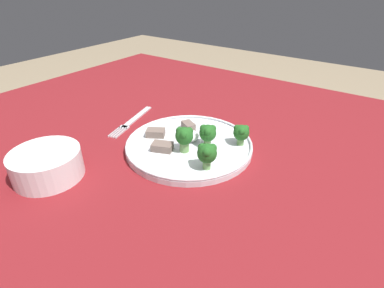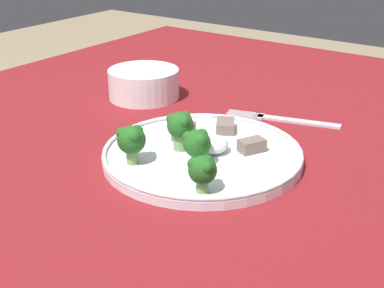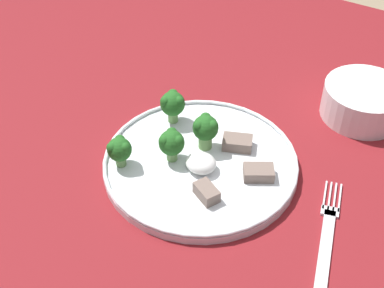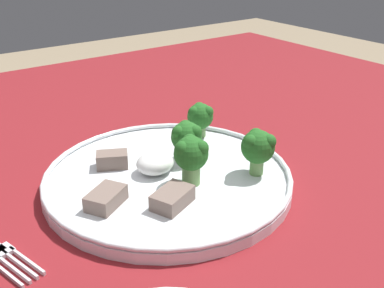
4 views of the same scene
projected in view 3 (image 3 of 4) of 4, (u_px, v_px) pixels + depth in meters
The scene contains 12 objects.
table at pixel (216, 205), 0.83m from camera, with size 1.36×1.19×0.77m.
dinner_plate at pixel (200, 163), 0.77m from camera, with size 0.28×0.28×0.02m.
fork at pixel (327, 236), 0.68m from camera, with size 0.07×0.19×0.00m.
cream_bowl at pixel (363, 102), 0.85m from camera, with size 0.13×0.13×0.05m.
broccoli_floret_near_rim_left at pixel (173, 104), 0.81m from camera, with size 0.04×0.04×0.05m.
broccoli_floret_center_left at pixel (172, 143), 0.75m from camera, with size 0.04×0.04×0.05m.
broccoli_floret_back_left at pixel (205, 129), 0.77m from camera, with size 0.04×0.04×0.06m.
broccoli_floret_front_left at pixel (119, 149), 0.74m from camera, with size 0.04×0.03×0.05m.
meat_slice_front_slice at pixel (237, 143), 0.79m from camera, with size 0.05×0.04×0.02m.
meat_slice_middle_slice at pixel (259, 171), 0.74m from camera, with size 0.05×0.04×0.02m.
meat_slice_rear_slice at pixel (207, 192), 0.71m from camera, with size 0.04×0.04×0.02m.
sauce_dollop at pixel (201, 163), 0.75m from camera, with size 0.04×0.04×0.02m.
Camera 3 is at (0.26, -0.50, 1.31)m, focal length 50.00 mm.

